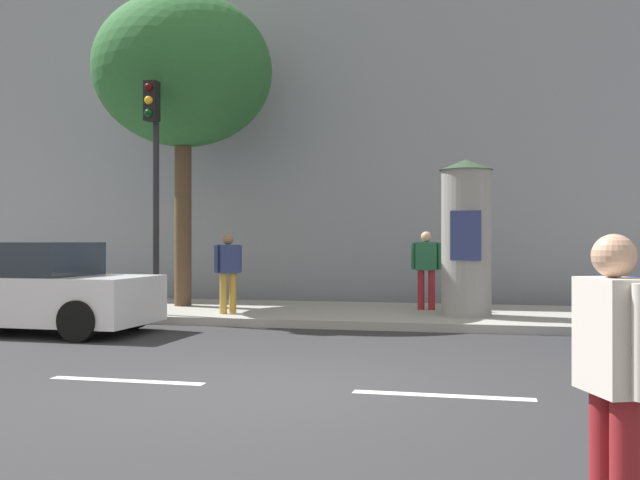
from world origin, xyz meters
The scene contains 11 objects.
ground_plane centered at (0.00, 0.00, 0.00)m, with size 80.00×80.00×0.00m, color #2B2B2D.
sidewalk_curb centered at (0.00, 7.00, 0.07)m, with size 36.00×4.00×0.15m, color #9E9B93.
lane_markings centered at (0.00, 0.00, 0.00)m, with size 25.80×0.16×0.01m.
building_backdrop centered at (0.00, 12.00, 5.10)m, with size 36.00×5.00×10.20m, color gray.
traffic_light centered at (-3.94, 5.24, 3.10)m, with size 0.24×0.45×4.39m.
poster_column centered at (1.81, 6.40, 1.63)m, with size 1.01×1.01×2.91m.
street_tree centered at (-4.20, 7.19, 5.19)m, with size 3.84×3.84×6.71m.
pedestrian_in_red_top centered at (2.75, -3.46, 0.92)m, with size 0.47×0.53×1.57m.
pedestrian_with_bag centered at (0.99, 7.44, 1.08)m, with size 0.61×0.24×1.59m.
pedestrian_in_dark_shirt centered at (-2.67, 5.83, 1.03)m, with size 0.45×0.45×1.53m.
parked_car_dark centered at (-5.42, 3.51, 0.73)m, with size 4.24×1.97×1.52m.
Camera 1 is at (2.10, -7.19, 1.53)m, focal length 40.20 mm.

